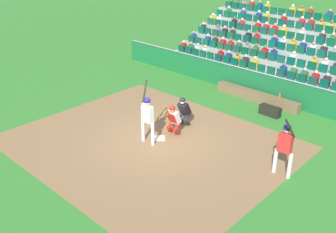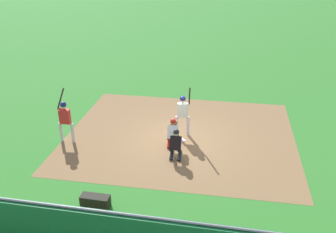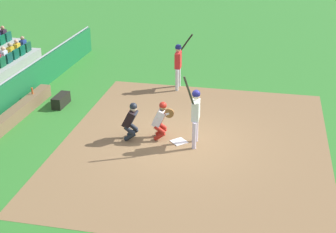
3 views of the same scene
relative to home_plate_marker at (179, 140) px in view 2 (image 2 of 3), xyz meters
The scene contains 10 objects.
ground_plane 0.02m from the home_plate_marker, ahead, with size 160.00×160.00×0.00m, color #30792A.
infield_dirt_patch 0.50m from the home_plate_marker, 90.00° to the left, with size 9.83×8.26×0.01m, color olive.
home_plate_marker is the anchor object (origin of this frame).
batter_at_plate 1.26m from the home_plate_marker, 81.28° to the left, with size 0.69×0.48×2.37m.
catcher_crouching 0.94m from the home_plate_marker, 102.67° to the right, with size 0.49×0.74×1.28m.
home_plate_umpire 1.67m from the home_plate_marker, 85.54° to the right, with size 0.46×0.48×1.27m.
dugout_bench 5.89m from the home_plate_marker, 96.01° to the right, with size 4.31×0.40×0.44m, color brown.
water_bottle_on_bench 6.17m from the home_plate_marker, 106.57° to the right, with size 0.07×0.07×0.24m, color #D65626.
equipment_duffel_bag 5.23m from the home_plate_marker, 111.55° to the right, with size 0.93×0.36×0.42m, color black.
on_deck_batter 4.87m from the home_plate_marker, 167.92° to the right, with size 0.64×0.68×2.24m.
Camera 2 is at (2.10, -13.78, 7.67)m, focal length 39.55 mm.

